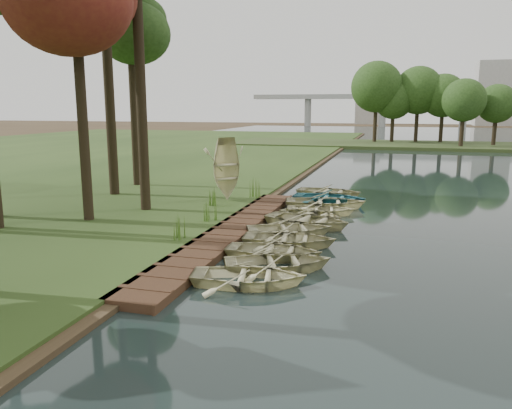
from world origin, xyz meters
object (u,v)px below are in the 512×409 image
(rowboat_0, at_px, (249,274))
(rowboat_1, at_px, (278,260))
(stored_rowboat, at_px, (226,194))
(rowboat_2, at_px, (274,249))
(boardwalk, at_px, (231,232))

(rowboat_0, height_order, rowboat_1, rowboat_1)
(rowboat_0, relative_size, stored_rowboat, 1.01)
(rowboat_1, relative_size, rowboat_2, 1.04)
(rowboat_0, bearing_deg, rowboat_1, -29.26)
(boardwalk, xyz_separation_m, rowboat_0, (2.37, -5.33, 0.24))
(boardwalk, relative_size, rowboat_1, 4.74)
(rowboat_0, height_order, rowboat_2, rowboat_0)
(rowboat_0, bearing_deg, boardwalk, 13.04)
(boardwalk, height_order, rowboat_1, rowboat_1)
(rowboat_0, xyz_separation_m, rowboat_2, (0.06, 2.69, -0.01))
(rowboat_1, xyz_separation_m, stored_rowboat, (-5.09, 9.65, 0.24))
(rowboat_0, bearing_deg, stored_rowboat, 11.44)
(boardwalk, height_order, rowboat_2, rowboat_2)
(boardwalk, bearing_deg, stored_rowboat, 110.89)
(boardwalk, relative_size, rowboat_2, 4.94)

